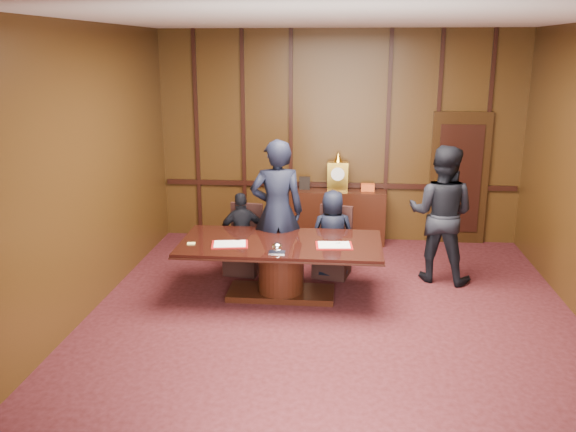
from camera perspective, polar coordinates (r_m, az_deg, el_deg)
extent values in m
plane|color=black|center=(7.38, 4.02, -10.18)|extent=(7.00, 7.00, 0.00)
plane|color=silver|center=(6.66, 4.62, 18.09)|extent=(7.00, 7.00, 0.00)
cube|color=black|center=(10.26, 4.77, 7.33)|extent=(6.00, 0.04, 3.50)
cube|color=black|center=(3.47, 2.89, -9.01)|extent=(6.00, 0.04, 3.50)
cube|color=black|center=(7.49, -19.33, 3.52)|extent=(0.04, 7.00, 3.50)
cube|color=black|center=(10.37, 4.67, 2.93)|extent=(5.90, 0.05, 0.08)
cube|color=black|center=(10.50, 15.69, 3.39)|extent=(0.95, 0.06, 2.20)
sphere|color=gold|center=(10.38, 13.72, 3.11)|extent=(0.08, 0.08, 0.08)
cube|color=black|center=(10.29, 4.59, -0.05)|extent=(1.60, 0.45, 0.90)
cube|color=black|center=(10.44, 0.70, -2.17)|extent=(0.12, 0.40, 0.06)
cube|color=black|center=(10.42, 8.40, -2.37)|extent=(0.12, 0.40, 0.06)
cube|color=gold|center=(10.12, 4.68, 3.72)|extent=(0.34, 0.18, 0.48)
cylinder|color=white|center=(10.01, 4.67, 3.94)|extent=(0.22, 0.03, 0.22)
cone|color=gold|center=(10.07, 4.72, 5.50)|extent=(0.14, 0.14, 0.16)
cube|color=black|center=(10.19, 1.57, 3.10)|extent=(0.18, 0.04, 0.22)
cube|color=#DE4C1A|center=(10.19, 7.47, 2.68)|extent=(0.22, 0.12, 0.12)
cube|color=black|center=(8.16, -0.65, -7.23)|extent=(1.40, 0.60, 0.08)
cylinder|color=black|center=(8.04, -0.66, -4.93)|extent=(0.60, 0.60, 0.62)
cube|color=black|center=(7.93, -0.67, -2.76)|extent=(2.62, 1.32, 0.02)
cube|color=black|center=(7.92, -0.67, -2.62)|extent=(2.60, 1.30, 0.06)
cube|color=maroon|center=(7.82, -5.46, -2.66)|extent=(0.51, 0.40, 0.01)
cube|color=white|center=(7.82, -5.47, -2.60)|extent=(0.44, 0.34, 0.01)
cube|color=maroon|center=(7.77, 4.32, -2.77)|extent=(0.49, 0.37, 0.01)
cube|color=white|center=(7.76, 4.33, -2.70)|extent=(0.42, 0.31, 0.01)
cube|color=white|center=(7.49, -1.04, -3.42)|extent=(0.20, 0.14, 0.01)
ellipsoid|color=white|center=(7.47, -1.04, -3.00)|extent=(0.13, 0.13, 0.10)
cube|color=#FAEB7A|center=(7.91, -9.05, -2.56)|extent=(0.11, 0.08, 0.01)
cube|color=black|center=(8.97, -4.21, -3.85)|extent=(0.54, 0.54, 0.46)
cube|color=black|center=(9.01, -3.86, -0.48)|extent=(0.48, 0.13, 0.55)
cylinder|color=black|center=(8.86, -5.70, -4.93)|extent=(0.04, 0.04, 0.23)
cylinder|color=black|center=(9.16, -2.75, -4.17)|extent=(0.04, 0.04, 0.23)
cube|color=black|center=(8.85, 4.14, -4.12)|extent=(0.57, 0.57, 0.46)
cube|color=black|center=(8.89, 4.53, -0.71)|extent=(0.48, 0.16, 0.55)
cylinder|color=black|center=(8.71, 2.76, -5.24)|extent=(0.04, 0.04, 0.23)
cylinder|color=black|center=(9.07, 5.42, -4.42)|extent=(0.04, 0.04, 0.23)
imported|color=black|center=(8.81, -4.31, -1.66)|extent=(0.76, 0.49, 1.21)
imported|color=black|center=(8.67, 4.18, -1.70)|extent=(0.67, 0.48, 1.27)
imported|color=black|center=(8.39, -1.03, 0.39)|extent=(0.81, 0.60, 2.02)
imported|color=black|center=(8.72, 14.13, 0.18)|extent=(1.12, 1.00, 1.92)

